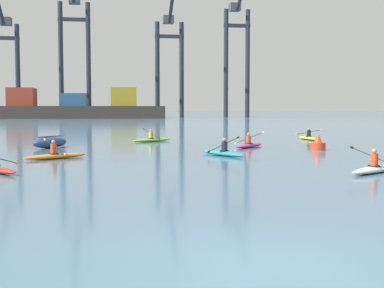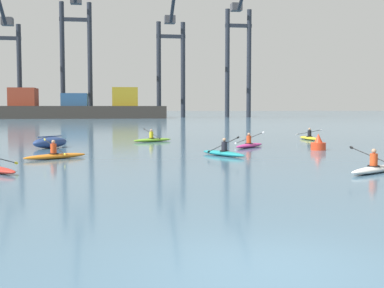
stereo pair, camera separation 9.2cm
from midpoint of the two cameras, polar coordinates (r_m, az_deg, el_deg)
The scene contains 14 objects.
ground_plane at distance 8.58m, azimuth 8.88°, elevation -13.28°, with size 800.00×800.00×0.00m, color #476B84.
container_barge at distance 127.55m, azimuth -12.77°, elevation 3.89°, with size 43.35×10.33×7.45m.
gantry_crane_west at distance 140.55m, azimuth -19.88°, elevation 9.35°, with size 7.49×16.44×31.87m.
gantry_crane_west_mid at distance 136.12m, azimuth -12.72°, elevation 11.23°, with size 8.07×19.64×41.42m.
gantry_crane_east_mid at distance 136.79m, azimuth -2.30°, elevation 10.29°, with size 7.62×20.01×36.18m.
gantry_crane_east at distance 139.06m, azimuth 5.19°, elevation 10.67°, with size 7.09×17.00×36.09m.
capsized_dinghy at distance 33.79m, azimuth -15.35°, elevation 0.16°, with size 2.54×2.68×0.76m.
channel_buoy at distance 31.96m, azimuth 13.88°, elevation -0.01°, with size 0.90×0.90×1.00m.
kayak_white at distance 21.47m, azimuth 19.67°, elevation -2.55°, with size 3.15×2.41×1.02m.
kayak_lime at distance 38.73m, azimuth -4.34°, elevation 0.51°, with size 3.23×2.25×1.01m.
kayak_orange at distance 26.58m, azimuth -14.79°, elevation -1.23°, with size 3.15×2.41×1.00m.
kayak_yellow at distance 42.03m, azimuth 12.87°, elevation 0.69°, with size 2.27×3.42×0.95m.
kayak_teal at distance 27.36m, azimuth 3.57°, elevation -0.95°, with size 2.07×3.30×1.03m.
kayak_magenta at distance 33.22m, azimuth 6.45°, elevation -0.09°, with size 2.73×2.92×1.07m.
Camera 2 is at (-2.46, -7.81, 2.55)m, focal length 48.22 mm.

